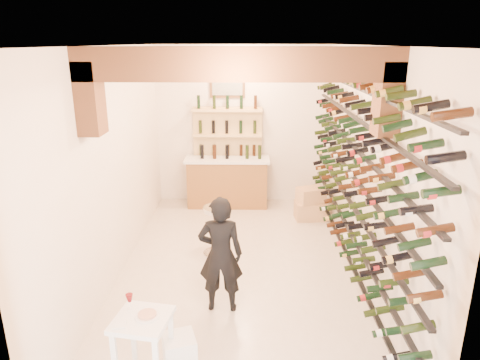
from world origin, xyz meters
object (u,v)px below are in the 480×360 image
(white_stool, at_px, (180,354))
(crate_lower, at_px, (310,210))
(tasting_table, at_px, (143,329))
(chrome_barstool, at_px, (216,227))
(person, at_px, (221,255))
(back_counter, at_px, (227,181))
(wine_rack, at_px, (350,170))

(white_stool, relative_size, crate_lower, 0.70)
(tasting_table, relative_size, chrome_barstool, 1.12)
(white_stool, xyz_separation_m, person, (0.36, 1.10, 0.56))
(tasting_table, height_order, person, person)
(back_counter, bearing_deg, white_stool, -93.32)
(back_counter, xyz_separation_m, white_stool, (-0.28, -4.76, -0.33))
(wine_rack, bearing_deg, crate_lower, 96.47)
(person, xyz_separation_m, crate_lower, (1.53, 2.95, -0.59))
(back_counter, height_order, person, person)
(back_counter, xyz_separation_m, person, (0.08, -3.66, 0.22))
(wine_rack, xyz_separation_m, tasting_table, (-2.42, -2.27, -0.94))
(person, distance_m, crate_lower, 3.37)
(tasting_table, height_order, white_stool, tasting_table)
(crate_lower, bearing_deg, white_stool, -114.96)
(wine_rack, relative_size, white_stool, 14.39)
(crate_lower, bearing_deg, back_counter, 156.38)
(back_counter, bearing_deg, crate_lower, -23.62)
(white_stool, height_order, crate_lower, white_stool)
(person, bearing_deg, wine_rack, -149.76)
(back_counter, relative_size, white_stool, 4.29)
(wine_rack, height_order, chrome_barstool, wine_rack)
(tasting_table, relative_size, person, 0.60)
(white_stool, xyz_separation_m, crate_lower, (1.89, 4.05, -0.03))
(tasting_table, bearing_deg, wine_rack, 53.05)
(tasting_table, bearing_deg, crate_lower, 72.29)
(wine_rack, relative_size, crate_lower, 10.14)
(chrome_barstool, bearing_deg, white_stool, -94.32)
(chrome_barstool, bearing_deg, person, -83.51)
(white_stool, height_order, person, person)
(chrome_barstool, relative_size, crate_lower, 1.44)
(white_stool, bearing_deg, back_counter, 86.68)
(back_counter, distance_m, white_stool, 4.78)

